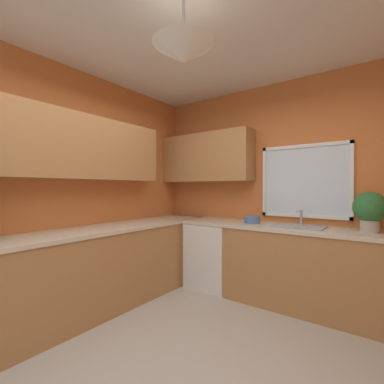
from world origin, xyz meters
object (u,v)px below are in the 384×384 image
sink_assembly (298,226)px  potted_plant (370,209)px  dishwasher (214,255)px  bowl (252,220)px

sink_assembly → potted_plant: 0.72m
dishwasher → potted_plant: 1.92m
dishwasher → potted_plant: bearing=2.6°
sink_assembly → dishwasher: bearing=-178.1°
dishwasher → potted_plant: (1.79, 0.08, 0.71)m
sink_assembly → bowl: bearing=-179.3°
sink_assembly → bowl: 0.55m
bowl → potted_plant: bearing=2.3°
dishwasher → bowl: bowl is taller
potted_plant → bowl: potted_plant is taller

